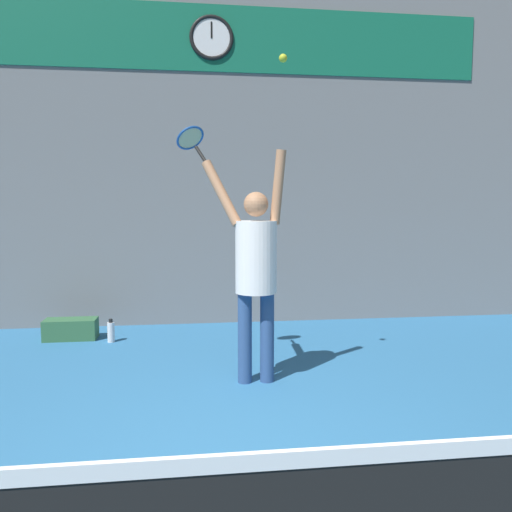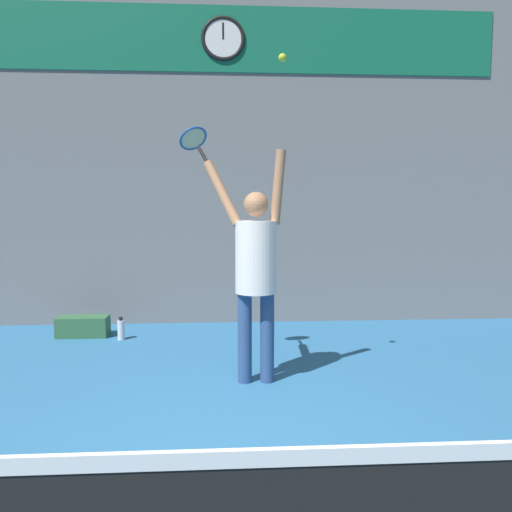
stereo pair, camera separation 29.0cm
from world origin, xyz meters
TOP-DOWN VIEW (x-y plane):
  - back_wall at (0.00, 4.58)m, footprint 18.00×0.10m
  - sponsor_banner at (0.00, 4.52)m, footprint 7.48×0.02m
  - scoreboard_clock at (0.05, 4.50)m, footprint 0.59×0.05m
  - tennis_player at (0.34, 2.12)m, footprint 0.78×0.47m
  - tennis_racket at (-0.23, 2.53)m, footprint 0.36×0.39m
  - tennis_ball at (0.56, 2.01)m, footprint 0.07×0.07m
  - water_bottle at (-1.22, 3.69)m, footprint 0.09×0.09m
  - equipment_bag at (-1.73, 3.89)m, footprint 0.62×0.29m

SIDE VIEW (x-z plane):
  - equipment_bag at x=-1.73m, z-range 0.00..0.25m
  - water_bottle at x=-1.22m, z-range -0.01..0.27m
  - tennis_player at x=0.34m, z-range 0.04..2.17m
  - tennis_racket at x=-0.23m, z-range 2.08..2.44m
  - back_wall at x=0.00m, z-range 0.00..5.00m
  - tennis_ball at x=0.56m, z-range 2.86..2.93m
  - sponsor_banner at x=0.00m, z-range 3.42..4.28m
  - scoreboard_clock at x=0.05m, z-range 3.56..4.14m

